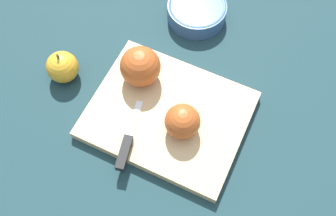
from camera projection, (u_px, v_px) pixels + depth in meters
The scene contains 7 objects.
ground_plane at pixel (168, 117), 0.84m from camera, with size 4.00×4.00×0.00m, color #193338.
cutting_board at pixel (168, 115), 0.83m from camera, with size 0.33×0.27×0.02m.
apple_half_left at pixel (182, 122), 0.77m from camera, with size 0.07×0.07×0.07m.
apple_half_right at pixel (140, 67), 0.82m from camera, with size 0.09×0.09×0.09m.
knife at pixel (126, 148), 0.77m from camera, with size 0.04×0.16×0.02m.
apple_whole at pixel (62, 67), 0.85m from camera, with size 0.07×0.07×0.08m.
bowl at pixel (197, 11), 0.94m from camera, with size 0.14×0.14×0.04m.
Camera 1 is at (-0.14, 0.33, 0.76)m, focal length 42.00 mm.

